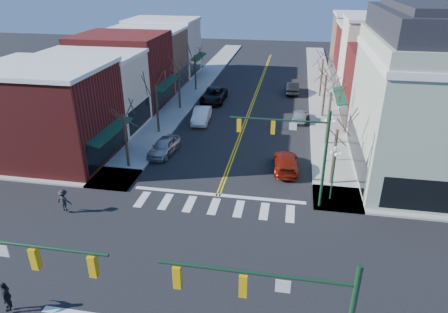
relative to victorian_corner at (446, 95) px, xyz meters
The scene contains 33 objects.
ground 22.95m from the victorian_corner, 138.69° to the right, with size 160.00×160.00×0.00m, color black.
sidewalk_left 26.67m from the victorian_corner, 167.71° to the left, with size 3.50×70.00×0.15m, color #9E9B93.
sidewalk_right 11.56m from the victorian_corner, 144.64° to the left, with size 3.50×70.00×0.15m, color #9E9B93.
bldg_left_brick_a 32.23m from the victorian_corner, behind, with size 10.00×8.50×8.00m, color maroon.
bldg_left_stucco_a 32.52m from the victorian_corner, behind, with size 10.00×7.00×7.50m, color beige.
bldg_left_brick_b 34.62m from the victorian_corner, 157.89° to the left, with size 10.00×9.00×8.50m, color maroon.
bldg_left_tan 38.51m from the victorian_corner, 146.41° to the left, with size 10.00×7.50×7.80m, color #8D664E.
bldg_left_stucco_b 43.26m from the victorian_corner, 137.82° to the left, with size 10.00×8.00×8.20m, color beige.
bldg_right_brick_a 11.60m from the victorian_corner, 95.08° to the left, with size 10.00×8.50×8.00m, color maroon.
bldg_right_stucco 19.10m from the victorian_corner, 93.01° to the left, with size 10.00×7.00×10.00m, color beige.
bldg_right_brick_b 26.63m from the victorian_corner, 92.16° to the left, with size 10.00×8.00×8.50m, color maroon.
bldg_right_tan 34.58m from the victorian_corner, 91.66° to the left, with size 10.00×8.00×9.00m, color #8D664E.
victorian_corner is the anchor object (origin of this frame).
traffic_mast_near_left 31.14m from the victorian_corner, 135.19° to the right, with size 6.60×0.28×7.20m.
traffic_mast_far_right 13.20m from the victorian_corner, 147.05° to the right, with size 6.60×0.28×7.20m.
lamppost_corner 10.89m from the victorian_corner, 144.14° to the right, with size 0.36×0.36×4.33m.
lamppost_midblock 9.10m from the victorian_corner, behind, with size 0.36×0.36×4.33m.
tree_left_a 25.51m from the victorian_corner, behind, with size 0.24×0.24×4.76m, color #382B21.
tree_left_b 25.64m from the victorian_corner, 169.76° to the left, with size 0.24×0.24×5.04m, color #382B21.
tree_left_c 28.20m from the victorian_corner, 153.34° to the left, with size 0.24×0.24×4.55m, color #382B21.
tree_left_d 32.53m from the victorian_corner, 140.54° to the left, with size 0.24×0.24×4.90m, color #382B21.
tree_right_a 9.84m from the victorian_corner, 156.63° to the right, with size 0.24×0.24×4.62m, color #382B21.
tree_right_b 10.12m from the victorian_corner, 150.95° to the left, with size 0.24×0.24×5.18m, color #382B21.
tree_right_c 15.49m from the victorian_corner, 122.94° to the left, with size 0.24×0.24×4.83m, color #382B21.
tree_right_d 22.43m from the victorian_corner, 111.56° to the left, with size 0.24×0.24×4.97m, color #382B21.
car_left_near 23.50m from the victorian_corner, behind, with size 1.78×4.42×1.51m, color #A4A4A8.
car_left_mid 23.66m from the victorian_corner, 158.36° to the left, with size 1.67×4.78×1.57m, color white.
car_left_far 27.40m from the victorian_corner, 143.22° to the left, with size 2.77×6.01×1.67m, color black.
car_right_near 13.23m from the victorian_corner, behind, with size 1.97×4.86×1.41m, color maroon.
car_right_mid 16.23m from the victorian_corner, 134.71° to the left, with size 1.56×3.87×1.32m, color silver.
car_right_far 25.24m from the victorian_corner, 118.48° to the left, with size 1.61×4.61×1.52m, color black.
pedestrian_dark_a 31.84m from the victorian_corner, 141.51° to the right, with size 0.97×0.40×1.65m, color black.
pedestrian_dark_b 29.20m from the victorian_corner, 157.70° to the right, with size 1.06×0.61×1.64m, color black.
Camera 1 is at (4.99, -17.55, 15.40)m, focal length 32.00 mm.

